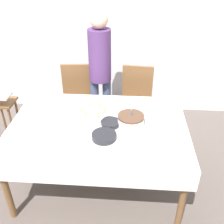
{
  "coord_description": "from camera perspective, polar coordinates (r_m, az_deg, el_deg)",
  "views": [
    {
      "loc": [
        0.29,
        -2.1,
        2.24
      ],
      "look_at": [
        0.13,
        0.05,
        0.89
      ],
      "focal_mm": 42.0,
      "sensor_mm": 36.0,
      "label": 1
    }
  ],
  "objects": [
    {
      "name": "ground_plane",
      "position": [
        3.09,
        -2.62,
        -14.5
      ],
      "size": [
        12.0,
        12.0,
        0.0
      ],
      "primitive_type": "plane",
      "color": "#564C47"
    },
    {
      "name": "wall_back",
      "position": [
        3.87,
        -0.32,
        18.76
      ],
      "size": [
        8.0,
        0.05,
        2.7
      ],
      "color": "silver",
      "rests_on": "ground_plane"
    },
    {
      "name": "dining_table",
      "position": [
        2.64,
        -2.97,
        -4.48
      ],
      "size": [
        1.74,
        1.2,
        0.77
      ],
      "color": "white",
      "rests_on": "ground_plane"
    },
    {
      "name": "dining_chair_far_left",
      "position": [
        3.54,
        -7.53,
        3.04
      ],
      "size": [
        0.46,
        0.46,
        0.98
      ],
      "color": "brown",
      "rests_on": "ground_plane"
    },
    {
      "name": "dining_chair_far_right",
      "position": [
        3.47,
        5.28,
        2.61
      ],
      "size": [
        0.45,
        0.45,
        0.98
      ],
      "color": "brown",
      "rests_on": "ground_plane"
    },
    {
      "name": "birthday_cake",
      "position": [
        2.54,
        4.13,
        -1.82
      ],
      "size": [
        0.26,
        0.26,
        0.19
      ],
      "color": "white",
      "rests_on": "dining_table"
    },
    {
      "name": "champagne_tray",
      "position": [
        2.62,
        -4.07,
        -0.24
      ],
      "size": [
        0.36,
        0.36,
        0.18
      ],
      "color": "silver",
      "rests_on": "dining_table"
    },
    {
      "name": "plate_stack_main",
      "position": [
        2.39,
        -1.75,
        -5.26
      ],
      "size": [
        0.23,
        0.23,
        0.05
      ],
      "color": "black",
      "rests_on": "dining_table"
    },
    {
      "name": "plate_stack_dessert",
      "position": [
        2.56,
        -0.33,
        -2.44
      ],
      "size": [
        0.19,
        0.19,
        0.04
      ],
      "color": "black",
      "rests_on": "dining_table"
    },
    {
      "name": "cake_knife",
      "position": [
        2.38,
        4.98,
        -6.26
      ],
      "size": [
        0.3,
        0.06,
        0.0
      ],
      "color": "silver",
      "rests_on": "dining_table"
    },
    {
      "name": "fork_pile",
      "position": [
        2.4,
        -10.74,
        -6.04
      ],
      "size": [
        0.18,
        0.08,
        0.02
      ],
      "color": "silver",
      "rests_on": "dining_table"
    },
    {
      "name": "napkin_pile",
      "position": [
        2.57,
        -10.48,
        -3.35
      ],
      "size": [
        0.15,
        0.15,
        0.01
      ],
      "color": "white",
      "rests_on": "dining_table"
    },
    {
      "name": "person_standing",
      "position": [
        3.31,
        -2.64,
        10.2
      ],
      "size": [
        0.28,
        0.28,
        1.67
      ],
      "color": "#3F4C72",
      "rests_on": "ground_plane"
    },
    {
      "name": "high_chair",
      "position": [
        3.69,
        -22.61,
        0.89
      ],
      "size": [
        0.33,
        0.35,
        0.71
      ],
      "color": "brown",
      "rests_on": "ground_plane"
    }
  ]
}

